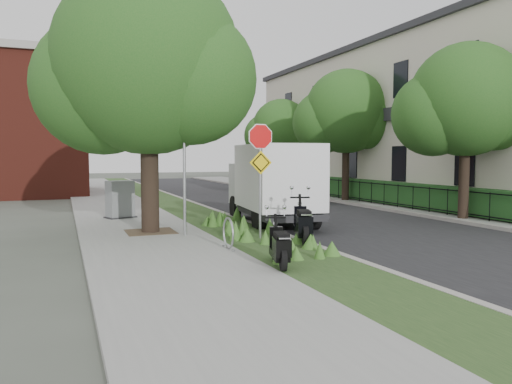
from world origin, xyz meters
TOP-DOWN VIEW (x-y plane):
  - ground at (0.00, 0.00)m, footprint 120.00×120.00m
  - sidewalk_near at (-4.25, 10.00)m, footprint 3.50×60.00m
  - verge at (-1.50, 10.00)m, footprint 2.00×60.00m
  - kerb_near at (-0.50, 10.00)m, footprint 0.20×60.00m
  - road at (3.00, 10.00)m, footprint 7.00×60.00m
  - kerb_far at (6.50, 10.00)m, footprint 0.20×60.00m
  - footpath_far at (8.20, 10.00)m, footprint 3.20×60.00m
  - street_tree_main at (-4.08, 2.86)m, footprint 6.21×5.54m
  - bare_post at (-3.20, 1.80)m, footprint 0.08×0.08m
  - bike_hoop at (-2.70, -0.60)m, footprint 0.06×0.78m
  - sign_assembly at (-1.40, 0.58)m, footprint 0.94×0.08m
  - fence_far at (7.20, 10.00)m, footprint 0.04×24.00m
  - hedge_far at (7.90, 10.00)m, footprint 1.00×24.00m
  - terrace_houses at (11.49, 10.00)m, footprint 7.40×26.40m
  - brick_building at (-9.50, 22.00)m, footprint 9.40×10.40m
  - far_tree_a at (6.94, 2.05)m, footprint 4.60×4.10m
  - far_tree_b at (6.94, 10.05)m, footprint 4.83×4.31m
  - far_tree_c at (6.94, 18.04)m, footprint 4.37×3.89m
  - scooter_near at (-2.34, -2.86)m, footprint 0.56×1.48m
  - scooter_far at (-0.67, -0.54)m, footprint 0.79×1.74m
  - box_truck at (0.30, 3.65)m, footprint 2.53×5.32m
  - utility_cabinet at (-4.46, 6.58)m, footprint 1.18×0.98m

SIDE VIEW (x-z plane):
  - ground at x=0.00m, z-range 0.00..0.00m
  - road at x=3.00m, z-range 0.00..0.01m
  - sidewalk_near at x=-4.25m, z-range 0.00..0.12m
  - verge at x=-1.50m, z-range 0.00..0.12m
  - footpath_far at x=8.20m, z-range 0.00..0.12m
  - kerb_near at x=-0.50m, z-range 0.00..0.13m
  - kerb_far at x=6.50m, z-range 0.00..0.13m
  - scooter_near at x=-2.34m, z-range 0.11..0.83m
  - bike_hoop at x=-2.70m, z-range 0.11..0.88m
  - scooter_far at x=-0.67m, z-range 0.11..0.97m
  - fence_far at x=7.20m, z-range 0.17..1.17m
  - hedge_far at x=7.90m, z-range 0.12..1.22m
  - utility_cabinet at x=-4.46m, z-range 0.09..1.43m
  - box_truck at x=0.30m, z-range 0.35..2.68m
  - bare_post at x=-3.20m, z-range 0.12..4.12m
  - sign_assembly at x=-1.40m, z-range 0.72..3.94m
  - far_tree_c at x=6.94m, z-range 0.99..6.92m
  - far_tree_a at x=6.94m, z-range 1.02..7.24m
  - terrace_houses at x=11.49m, z-range 0.06..8.26m
  - brick_building at x=-9.50m, z-range 0.06..8.36m
  - far_tree_b at x=6.94m, z-range 1.09..7.65m
  - street_tree_main at x=-4.08m, z-range 0.97..8.63m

